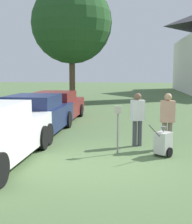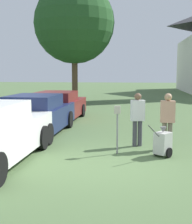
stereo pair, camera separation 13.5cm
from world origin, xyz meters
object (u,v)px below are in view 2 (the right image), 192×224
Objects in this scene: parked_car_maroon at (57,107)px; parked_car_navy at (36,116)px; parking_meter at (117,121)px; person_worker at (138,116)px; person_supervisor at (168,118)px; equipment_cart at (163,143)px.

parked_car_navy is at bearing -89.34° from parked_car_maroon.
parked_car_navy is 4.02m from parking_meter.
person_worker is 0.95m from person_supervisor.
person_supervisor is at bearing 145.21° from person_worker.
equipment_cart is (0.70, -1.15, -0.58)m from person_worker.
person_supervisor reaches higher than person_worker.
parked_car_navy is at bearing -36.43° from person_worker.
parking_meter is at bearing -59.96° from parked_car_maroon.
person_worker is 1.47m from equipment_cart.
person_supervisor is 1.72× the size of equipment_cart.
person_supervisor is at bearing -45.93° from parked_car_maroon.
person_worker is at bearing -21.38° from person_supervisor.
parked_car_maroon is 5.24× the size of equipment_cart.
person_worker is (0.58, 1.04, -0.01)m from parking_meter.
parking_meter is at bearing 44.34° from person_worker.
parked_car_maroon is 7.34m from equipment_cart.
person_supervisor is at bearing 26.43° from parking_meter.
person_supervisor reaches higher than parking_meter.
parked_car_maroon is at bearing 90.66° from parked_car_navy.
person_worker is at bearing -19.42° from parked_car_navy.
person_worker is 0.99× the size of person_supervisor.
person_supervisor is at bearing -19.11° from parked_car_navy.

